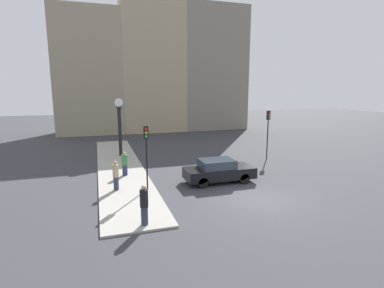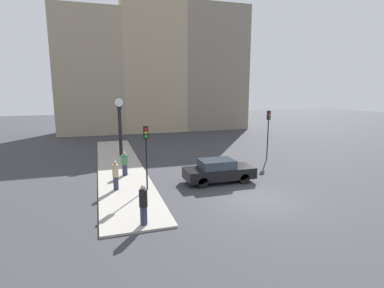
{
  "view_description": "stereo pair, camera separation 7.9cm",
  "coord_description": "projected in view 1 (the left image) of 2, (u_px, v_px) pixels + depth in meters",
  "views": [
    {
      "loc": [
        -8.08,
        -13.59,
        5.91
      ],
      "look_at": [
        -1.72,
        6.36,
        2.0
      ],
      "focal_mm": 28.0,
      "sensor_mm": 36.0,
      "label": 1
    },
    {
      "loc": [
        -8.01,
        -13.61,
        5.91
      ],
      "look_at": [
        -1.72,
        6.36,
        2.0
      ],
      "focal_mm": 28.0,
      "sensor_mm": 36.0,
      "label": 2
    }
  ],
  "objects": [
    {
      "name": "ground_plane",
      "position": [
        258.0,
        199.0,
        16.22
      ],
      "size": [
        120.0,
        120.0,
        0.0
      ],
      "primitive_type": "plane",
      "color": "#38383D"
    },
    {
      "name": "pedestrian_green_hoodie",
      "position": [
        125.0,
        164.0,
        20.17
      ],
      "size": [
        0.41,
        0.41,
        1.63
      ],
      "color": "#2D334C",
      "rests_on": "sidewalk_corner"
    },
    {
      "name": "sidewalk_corner",
      "position": [
        120.0,
        166.0,
        22.85
      ],
      "size": [
        3.25,
        22.39,
        0.1
      ],
      "primitive_type": "cube",
      "color": "#A39E93",
      "rests_on": "ground_plane"
    },
    {
      "name": "pedestrian_tan_coat",
      "position": [
        116.0,
        175.0,
        17.24
      ],
      "size": [
        0.34,
        0.34,
        1.72
      ],
      "color": "#2D334C",
      "rests_on": "sidewalk_corner"
    },
    {
      "name": "pedestrian_black_jacket",
      "position": [
        144.0,
        205.0,
        12.79
      ],
      "size": [
        0.36,
        0.36,
        1.79
      ],
      "color": "#2D334C",
      "rests_on": "sidewalk_corner"
    },
    {
      "name": "traffic_light_near",
      "position": [
        146.0,
        144.0,
        16.95
      ],
      "size": [
        0.26,
        0.24,
        3.74
      ],
      "color": "black",
      "rests_on": "sidewalk_corner"
    },
    {
      "name": "sedan_car",
      "position": [
        219.0,
        171.0,
        19.01
      ],
      "size": [
        4.44,
        1.81,
        1.49
      ],
      "color": "black",
      "rests_on": "ground_plane"
    },
    {
      "name": "street_clock",
      "position": [
        120.0,
        127.0,
        25.8
      ],
      "size": [
        0.8,
        0.37,
        5.03
      ],
      "color": "black",
      "rests_on": "sidewalk_corner"
    },
    {
      "name": "building_row",
      "position": [
        158.0,
        70.0,
        41.06
      ],
      "size": [
        25.95,
        5.0,
        17.46
      ],
      "color": "gray",
      "rests_on": "ground_plane"
    },
    {
      "name": "traffic_light_far",
      "position": [
        268.0,
        125.0,
        24.98
      ],
      "size": [
        0.26,
        0.24,
        4.09
      ],
      "color": "black",
      "rests_on": "ground_plane"
    }
  ]
}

